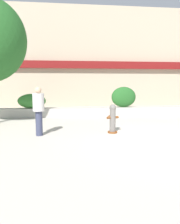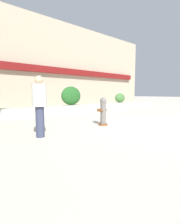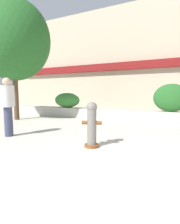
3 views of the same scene
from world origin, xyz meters
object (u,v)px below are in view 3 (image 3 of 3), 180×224
Objects in this scene: hedge_bush_1 at (171,98)px; pedestrian at (8,103)px; hedge_bush_0 at (67,100)px; street_tree at (13,41)px; fire_hydrant at (92,124)px.

hedge_bush_1 is 0.82× the size of pedestrian.
pedestrian is (0.91, -4.54, 0.09)m from hedge_bush_0.
pedestrian is at bearing -133.38° from hedge_bush_1.
street_tree reaches higher than pedestrian.
hedge_bush_1 is 7.55m from street_tree.
hedge_bush_1 reaches higher than hedge_bush_0.
hedge_bush_0 is 1.08× the size of hedge_bush_1.
hedge_bush_1 is 6.24m from pedestrian.
hedge_bush_0 is 5.20m from hedge_bush_1.
hedge_bush_1 reaches higher than fire_hydrant.
hedge_bush_0 is 0.89× the size of pedestrian.
fire_hydrant is at bearing -110.04° from hedge_bush_1.
pedestrian reaches higher than hedge_bush_0.
street_tree is (-5.17, 2.36, 3.17)m from fire_hydrant.
hedge_bush_1 is at bearing 16.77° from street_tree.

